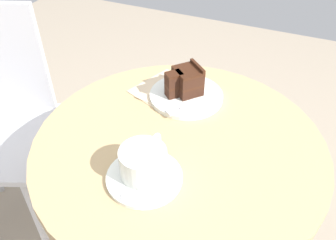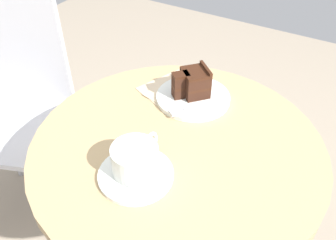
{
  "view_description": "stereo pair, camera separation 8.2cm",
  "coord_description": "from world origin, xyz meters",
  "px_view_note": "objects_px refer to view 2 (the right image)",
  "views": [
    {
      "loc": [
        -0.56,
        -0.21,
        1.28
      ],
      "look_at": [
        0.02,
        0.03,
        0.75
      ],
      "focal_mm": 38.0,
      "sensor_mm": 36.0,
      "label": 1
    },
    {
      "loc": [
        -0.52,
        -0.29,
        1.28
      ],
      "look_at": [
        0.02,
        0.03,
        0.75
      ],
      "focal_mm": 38.0,
      "sensor_mm": 36.0,
      "label": 2
    }
  ],
  "objects_px": {
    "coffee_cup": "(136,159)",
    "fork": "(190,108)",
    "saucer": "(136,174)",
    "cake_slice": "(193,83)",
    "teaspoon": "(126,190)",
    "napkin": "(178,92)",
    "cake_plate": "(193,97)",
    "cafe_chair": "(14,98)"
  },
  "relations": [
    {
      "from": "saucer",
      "to": "napkin",
      "type": "height_order",
      "value": "saucer"
    },
    {
      "from": "fork",
      "to": "cake_plate",
      "type": "bearing_deg",
      "value": -126.3
    },
    {
      "from": "teaspoon",
      "to": "cake_slice",
      "type": "height_order",
      "value": "cake_slice"
    },
    {
      "from": "cake_slice",
      "to": "teaspoon",
      "type": "bearing_deg",
      "value": -173.95
    },
    {
      "from": "napkin",
      "to": "cake_plate",
      "type": "bearing_deg",
      "value": -94.47
    },
    {
      "from": "coffee_cup",
      "to": "fork",
      "type": "height_order",
      "value": "coffee_cup"
    },
    {
      "from": "teaspoon",
      "to": "cafe_chair",
      "type": "bearing_deg",
      "value": -57.49
    },
    {
      "from": "napkin",
      "to": "saucer",
      "type": "bearing_deg",
      "value": -166.76
    },
    {
      "from": "cake_slice",
      "to": "cafe_chair",
      "type": "xyz_separation_m",
      "value": [
        -0.1,
        0.65,
        -0.23
      ]
    },
    {
      "from": "fork",
      "to": "napkin",
      "type": "relative_size",
      "value": 0.6
    },
    {
      "from": "cafe_chair",
      "to": "cake_plate",
      "type": "bearing_deg",
      "value": -13.68
    },
    {
      "from": "coffee_cup",
      "to": "cafe_chair",
      "type": "xyz_separation_m",
      "value": [
        0.2,
        0.68,
        -0.22
      ]
    },
    {
      "from": "fork",
      "to": "cake_slice",
      "type": "bearing_deg",
      "value": -123.74
    },
    {
      "from": "saucer",
      "to": "cafe_chair",
      "type": "xyz_separation_m",
      "value": [
        0.21,
        0.68,
        -0.19
      ]
    },
    {
      "from": "cake_plate",
      "to": "napkin",
      "type": "bearing_deg",
      "value": 85.53
    },
    {
      "from": "cafe_chair",
      "to": "cake_slice",
      "type": "bearing_deg",
      "value": -13.02
    },
    {
      "from": "coffee_cup",
      "to": "cafe_chair",
      "type": "relative_size",
      "value": 0.15
    },
    {
      "from": "cake_slice",
      "to": "napkin",
      "type": "relative_size",
      "value": 0.49
    },
    {
      "from": "teaspoon",
      "to": "fork",
      "type": "bearing_deg",
      "value": -124.78
    },
    {
      "from": "cafe_chair",
      "to": "saucer",
      "type": "bearing_deg",
      "value": -38.57
    },
    {
      "from": "saucer",
      "to": "coffee_cup",
      "type": "height_order",
      "value": "coffee_cup"
    },
    {
      "from": "saucer",
      "to": "cake_plate",
      "type": "bearing_deg",
      "value": 4.27
    },
    {
      "from": "saucer",
      "to": "napkin",
      "type": "relative_size",
      "value": 0.75
    },
    {
      "from": "coffee_cup",
      "to": "teaspoon",
      "type": "relative_size",
      "value": 1.65
    },
    {
      "from": "fork",
      "to": "cafe_chair",
      "type": "bearing_deg",
      "value": -51.67
    },
    {
      "from": "cake_plate",
      "to": "fork",
      "type": "distance_m",
      "value": 0.06
    },
    {
      "from": "saucer",
      "to": "cafe_chair",
      "type": "height_order",
      "value": "cafe_chair"
    },
    {
      "from": "cake_plate",
      "to": "teaspoon",
      "type": "bearing_deg",
      "value": -174.73
    },
    {
      "from": "teaspoon",
      "to": "cafe_chair",
      "type": "height_order",
      "value": "cafe_chair"
    },
    {
      "from": "cake_slice",
      "to": "fork",
      "type": "height_order",
      "value": "cake_slice"
    },
    {
      "from": "teaspoon",
      "to": "cake_slice",
      "type": "xyz_separation_m",
      "value": [
        0.35,
        0.04,
        0.04
      ]
    },
    {
      "from": "cake_slice",
      "to": "cafe_chair",
      "type": "bearing_deg",
      "value": 98.78
    },
    {
      "from": "cake_slice",
      "to": "fork",
      "type": "distance_m",
      "value": 0.07
    },
    {
      "from": "saucer",
      "to": "cake_slice",
      "type": "height_order",
      "value": "cake_slice"
    },
    {
      "from": "cake_plate",
      "to": "fork",
      "type": "height_order",
      "value": "fork"
    },
    {
      "from": "teaspoon",
      "to": "fork",
      "type": "distance_m",
      "value": 0.29
    },
    {
      "from": "saucer",
      "to": "teaspoon",
      "type": "bearing_deg",
      "value": -168.53
    },
    {
      "from": "teaspoon",
      "to": "napkin",
      "type": "bearing_deg",
      "value": -114.39
    },
    {
      "from": "cake_slice",
      "to": "cafe_chair",
      "type": "height_order",
      "value": "cafe_chair"
    },
    {
      "from": "saucer",
      "to": "napkin",
      "type": "distance_m",
      "value": 0.31
    },
    {
      "from": "saucer",
      "to": "napkin",
      "type": "xyz_separation_m",
      "value": [
        0.3,
        0.07,
        -0.0
      ]
    },
    {
      "from": "cake_plate",
      "to": "cafe_chair",
      "type": "bearing_deg",
      "value": 98.13
    }
  ]
}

